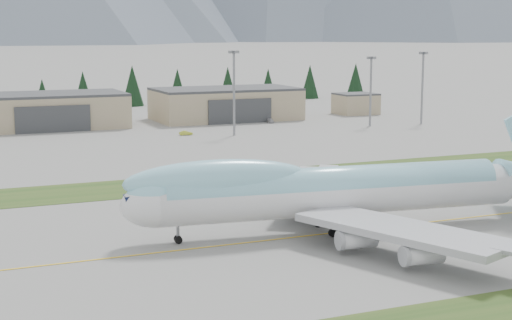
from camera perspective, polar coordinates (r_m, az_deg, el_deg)
name	(u,v)px	position (r m, az deg, el deg)	size (l,w,h in m)	color
ground	(303,236)	(115.90, 3.45, -5.57)	(7000.00, 7000.00, 0.00)	slate
grass_strip_far	(202,183)	(156.43, -3.91, -1.66)	(400.00, 18.00, 0.08)	#274719
taxiway_line_main	(303,236)	(115.90, 3.45, -5.57)	(400.00, 0.40, 0.02)	yellow
boeing_747_freighter	(336,190)	(117.91, 5.83, -2.16)	(73.62, 62.97, 19.34)	silver
hangar_center	(46,111)	(253.68, -15.00, 3.50)	(48.00, 26.60, 10.80)	tan
hangar_right	(226,104)	(268.65, -2.21, 4.12)	(48.00, 26.60, 10.80)	tan
control_shed	(356,104)	(288.66, 7.26, 4.09)	(14.00, 12.00, 7.60)	tan
floodlight_masts	(158,81)	(221.50, -7.13, 5.73)	(200.16, 7.46, 24.50)	gray
service_vehicle_b	(186,135)	(228.69, -5.12, 1.81)	(1.36, 3.86, 1.27)	gold
service_vehicle_c	(270,123)	(259.18, 1.04, 2.73)	(1.93, 4.75, 1.38)	#B1B0B5
conifer_belt	(65,89)	(317.06, -13.75, 5.05)	(270.89, 14.43, 16.69)	black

